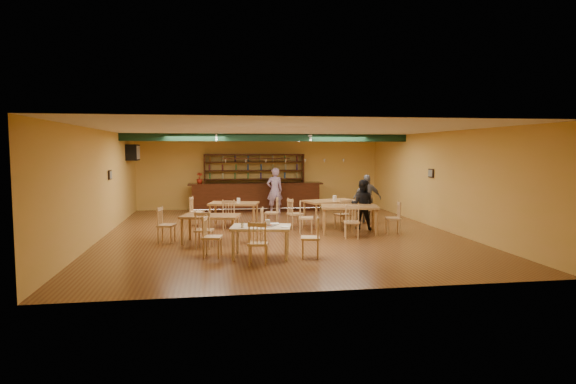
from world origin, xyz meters
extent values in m
plane|color=brown|center=(0.00, 0.00, 0.00)|extent=(12.00, 12.00, 0.00)
cube|color=black|center=(0.00, 2.80, 2.87)|extent=(10.00, 0.30, 0.25)
cube|color=silver|center=(-1.80, 3.40, 2.94)|extent=(0.05, 2.50, 0.05)
cube|color=silver|center=(1.40, 3.40, 2.94)|extent=(0.05, 2.50, 0.05)
cube|color=silver|center=(-4.80, 4.20, 2.35)|extent=(0.34, 0.70, 0.48)
cube|color=black|center=(-4.97, 1.00, 1.70)|extent=(0.04, 0.34, 0.28)
cube|color=black|center=(4.97, 0.50, 1.70)|extent=(0.04, 0.34, 0.28)
cube|color=black|center=(-0.24, 5.15, 0.56)|extent=(5.32, 0.85, 1.13)
cube|color=black|center=(-0.24, 5.78, 1.14)|extent=(4.11, 0.40, 2.28)
imported|color=maroon|center=(-2.45, 5.15, 1.35)|extent=(0.31, 0.31, 0.43)
cube|color=#A06439|center=(-1.28, 1.36, 0.38)|extent=(1.70, 1.24, 0.77)
cube|color=#A06439|center=(1.81, 1.03, 0.41)|extent=(1.85, 1.40, 0.82)
cube|color=#A06439|center=(-2.01, -1.30, 0.37)|extent=(1.64, 1.20, 0.74)
cube|color=#A06439|center=(2.00, -0.46, 0.41)|extent=(1.80, 1.29, 0.82)
cube|color=#CFB08B|center=(-0.87, -3.20, 0.36)|extent=(1.48, 1.10, 0.72)
cylinder|color=silver|center=(-0.77, -3.20, 0.72)|extent=(0.47, 0.47, 0.01)
cylinder|color=#EAE5C6|center=(-1.29, -3.34, 0.77)|extent=(0.09, 0.09, 0.11)
cube|color=white|center=(-0.53, -3.01, 0.73)|extent=(0.21, 0.16, 0.03)
cube|color=silver|center=(-0.63, -3.15, 0.73)|extent=(0.26, 0.31, 0.00)
cylinder|color=white|center=(-0.34, -3.39, 0.72)|extent=(0.26, 0.26, 0.01)
imported|color=#7F479B|center=(0.41, 4.33, 0.88)|extent=(0.70, 0.52, 1.76)
imported|color=black|center=(2.61, 0.23, 0.77)|extent=(0.92, 0.85, 1.53)
imported|color=slate|center=(3.20, 1.54, 0.81)|extent=(0.98, 0.48, 1.62)
camera|label=1|loc=(-1.92, -13.93, 2.44)|focal=29.93mm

